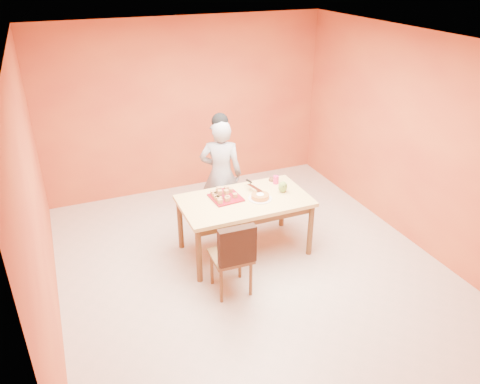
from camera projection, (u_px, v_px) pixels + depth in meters
name	position (u px, v px, depth m)	size (l,w,h in m)	color
floor	(250.00, 265.00, 5.84)	(5.00, 5.00, 0.00)	beige
ceiling	(252.00, 42.00, 4.62)	(5.00, 5.00, 0.00)	silver
wall_back	(187.00, 107.00, 7.29)	(4.50, 4.50, 0.00)	#D26530
wall_left	(36.00, 203.00, 4.46)	(5.00, 5.00, 0.00)	#D26530
wall_right	(411.00, 140.00, 6.00)	(5.00, 5.00, 0.00)	#D26530
dining_table	(245.00, 206.00, 5.84)	(1.60, 0.90, 0.76)	#DFC875
dining_chair	(231.00, 255.00, 5.20)	(0.45, 0.52, 0.94)	brown
pastry_pile	(226.00, 193.00, 5.78)	(0.32, 0.32, 0.11)	tan
person	(221.00, 175.00, 6.38)	(0.58, 0.38, 1.58)	gray
pastry_platter	(226.00, 198.00, 5.81)	(0.36, 0.36, 0.02)	maroon
red_dinner_plate	(225.00, 193.00, 5.93)	(0.27, 0.27, 0.02)	maroon
white_cake_plate	(260.00, 199.00, 5.80)	(0.29, 0.29, 0.01)	white
sponge_cake	(260.00, 196.00, 5.78)	(0.22, 0.22, 0.05)	#C36832
cake_server	(255.00, 188.00, 5.92)	(0.05, 0.28, 0.01)	silver
egg_ornament	(283.00, 187.00, 5.94)	(0.12, 0.10, 0.15)	olive
magenta_glass	(276.00, 180.00, 6.17)	(0.07, 0.07, 0.11)	#D8205C
checker_tin	(273.00, 180.00, 6.27)	(0.10, 0.10, 0.03)	#39190F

